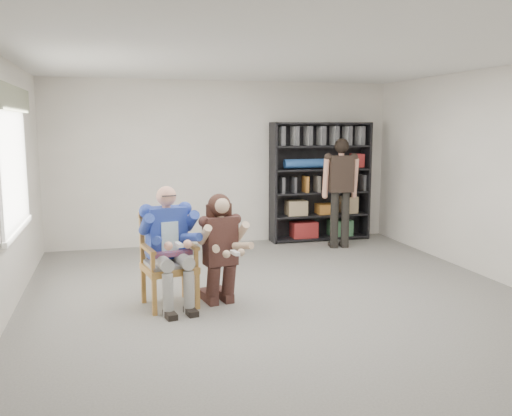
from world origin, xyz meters
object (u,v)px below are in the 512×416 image
object	(u,v)px
kneeling_woman	(221,251)
standing_man	(340,194)
seated_man	(169,246)
armchair	(169,260)
bookshelf	(320,182)

from	to	relation	value
kneeling_woman	standing_man	world-z (taller)	standing_man
seated_man	standing_man	bearing A→B (deg)	25.59
seated_man	standing_man	world-z (taller)	standing_man
armchair	kneeling_woman	xyz separation A→B (m)	(0.58, -0.12, 0.10)
bookshelf	armchair	bearing A→B (deg)	-135.30
armchair	bookshelf	world-z (taller)	bookshelf
seated_man	bookshelf	world-z (taller)	bookshelf
bookshelf	kneeling_woman	bearing A→B (deg)	-128.06
seated_man	standing_man	xyz separation A→B (m)	(3.08, 2.27, 0.22)
armchair	kneeling_woman	bearing A→B (deg)	-22.53
standing_man	bookshelf	bearing A→B (deg)	104.33
kneeling_woman	bookshelf	distance (m)	3.94
kneeling_woman	armchair	bearing A→B (deg)	157.47
kneeling_woman	bookshelf	xyz separation A→B (m)	(2.41, 3.08, 0.41)
armchair	standing_man	bearing A→B (deg)	25.59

